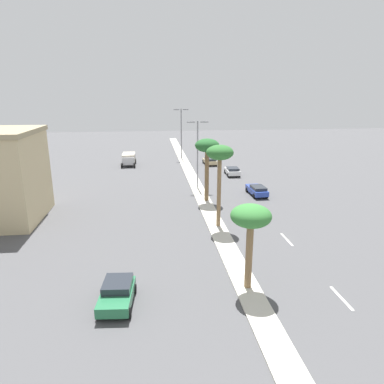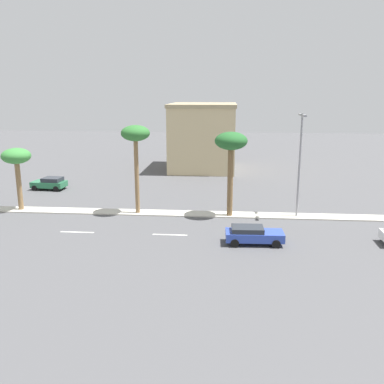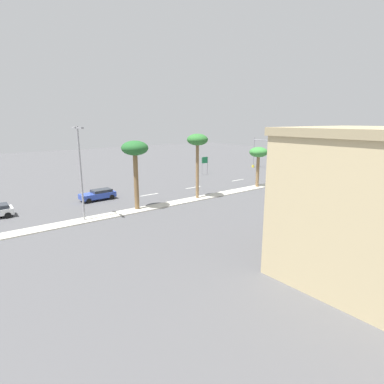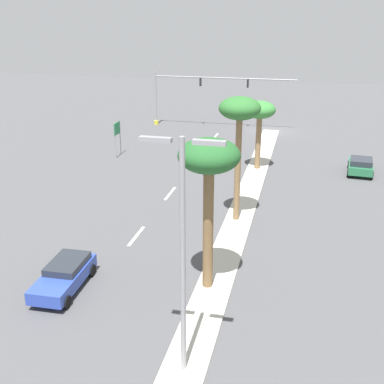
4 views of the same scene
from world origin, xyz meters
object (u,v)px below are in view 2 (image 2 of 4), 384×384
at_px(palm_tree_inboard, 231,145).
at_px(sedan_green_center, 50,183).
at_px(palm_tree_near, 16,159).
at_px(palm_tree_left, 136,138).
at_px(street_lamp_left, 300,157).
at_px(commercial_building, 203,137).
at_px(sedan_blue_trailing, 253,234).

distance_m(palm_tree_inboard, sedan_green_center, 23.57).
relative_size(palm_tree_near, sedan_green_center, 1.50).
bearing_deg(sedan_green_center, palm_tree_left, 54.11).
distance_m(street_lamp_left, sedan_green_center, 28.88).
bearing_deg(street_lamp_left, commercial_building, -157.17).
relative_size(street_lamp_left, sedan_green_center, 2.34).
bearing_deg(sedan_green_center, palm_tree_near, 5.49).
height_order(palm_tree_left, street_lamp_left, street_lamp_left).
bearing_deg(sedan_green_center, palm_tree_inboard, 66.53).
xyz_separation_m(commercial_building, palm_tree_near, (23.85, -16.22, 0.30)).
bearing_deg(street_lamp_left, sedan_blue_trailing, -31.00).
relative_size(palm_tree_left, sedan_blue_trailing, 1.86).
relative_size(commercial_building, palm_tree_near, 1.98).
xyz_separation_m(commercial_building, sedan_blue_trailing, (31.15, 5.63, -4.03)).
relative_size(palm_tree_left, sedan_green_center, 2.06).
relative_size(palm_tree_near, sedan_blue_trailing, 1.35).
height_order(palm_tree_near, street_lamp_left, street_lamp_left).
xyz_separation_m(commercial_building, sedan_green_center, (15.06, -17.06, -4.00)).
distance_m(palm_tree_left, sedan_green_center, 16.53).
bearing_deg(sedan_blue_trailing, sedan_green_center, -125.33).
bearing_deg(street_lamp_left, palm_tree_left, -89.36).
distance_m(sedan_blue_trailing, sedan_green_center, 27.82).
relative_size(commercial_building, palm_tree_inboard, 1.54).
bearing_deg(commercial_building, sedan_blue_trailing, 10.25).
relative_size(palm_tree_left, street_lamp_left, 0.88).
distance_m(palm_tree_near, palm_tree_left, 11.69).
relative_size(street_lamp_left, sedan_blue_trailing, 2.10).
bearing_deg(commercial_building, palm_tree_inboard, 9.16).
height_order(commercial_building, street_lamp_left, commercial_building).
distance_m(commercial_building, sedan_blue_trailing, 31.91).
bearing_deg(commercial_building, sedan_green_center, -48.57).
xyz_separation_m(commercial_building, palm_tree_inboard, (24.16, 3.89, 1.80)).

